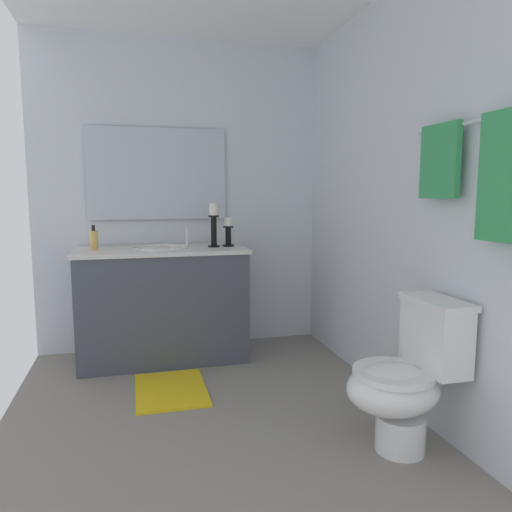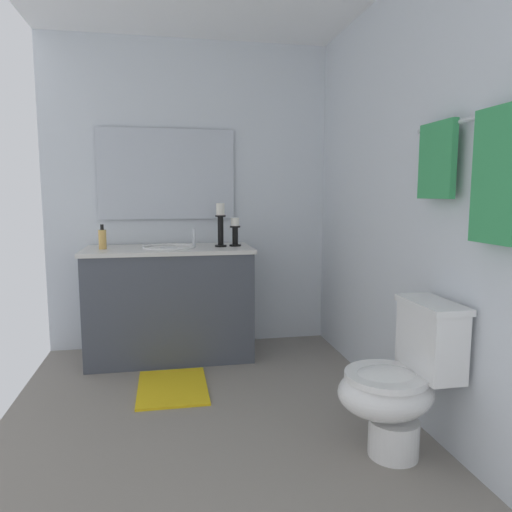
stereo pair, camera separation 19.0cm
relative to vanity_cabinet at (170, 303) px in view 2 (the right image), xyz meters
The scene contains 14 objects.
floor 1.24m from the vanity_cabinet, ahead, with size 2.94×2.28×0.02m, color gray.
wall_back 1.93m from the vanity_cabinet, 49.25° to the left, with size 2.94×0.04×2.45m, color silver.
wall_left 0.88m from the vanity_cabinet, 149.56° to the left, with size 0.04×2.28×2.45m, color silver.
vanity_cabinet is the anchor object (origin of this frame).
sink_basin 0.38m from the vanity_cabinet, 90.00° to the left, with size 0.40×0.40×0.24m.
mirror 1.02m from the vanity_cabinet, behind, with size 0.02×1.07×0.71m, color silver.
candle_holder_tall 0.74m from the vanity_cabinet, 90.82° to the left, with size 0.09×0.09×0.22m.
candle_holder_short 0.72m from the vanity_cabinet, 89.02° to the left, with size 0.09×0.09×0.33m.
soap_bottle 0.69m from the vanity_cabinet, 89.73° to the right, with size 0.06×0.06×0.18m.
toilet 1.93m from the vanity_cabinet, 32.84° to the left, with size 0.39×0.54×0.75m.
towel_bar 2.43m from the vanity_cabinet, 36.36° to the left, with size 0.02×0.02×0.83m, color silver.
towel_near_vanity 2.20m from the vanity_cabinet, 39.54° to the left, with size 0.28×0.03×0.36m, color #389E59.
towel_center 2.47m from the vanity_cabinet, 32.93° to the left, with size 0.25×0.03×0.53m, color #389E59.
bath_mat 0.75m from the vanity_cabinet, ahead, with size 0.60×0.44×0.02m, color yellow.
Camera 2 is at (2.46, -0.21, 1.25)m, focal length 33.36 mm.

